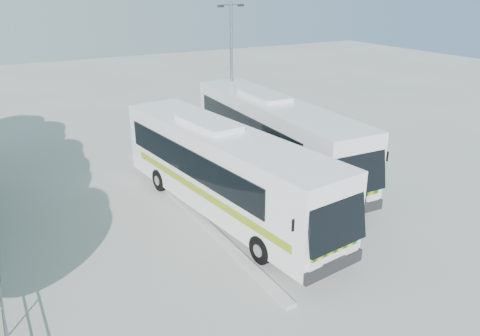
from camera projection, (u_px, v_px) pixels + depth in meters
ground at (255, 215)px, 20.28m from camera, size 100.00×100.00×0.00m
kerb_divider at (187, 207)px, 20.83m from camera, size 0.40×16.00×0.15m
coach_main at (224, 169)px, 19.86m from camera, size 4.14×13.40×3.66m
coach_adjacent at (274, 134)px, 24.33m from camera, size 3.37×13.63×3.75m
lamppost at (231, 67)px, 28.38m from camera, size 2.01×0.81×8.43m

